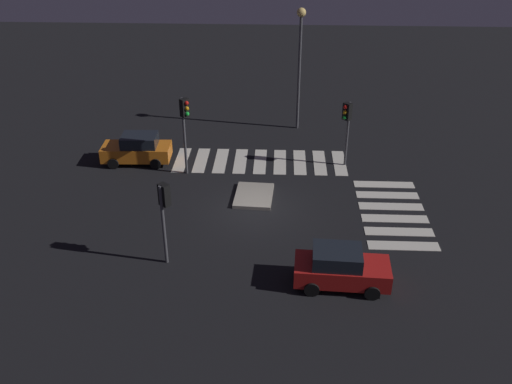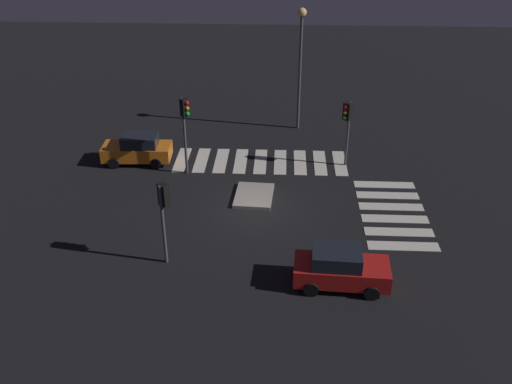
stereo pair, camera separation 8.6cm
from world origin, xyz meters
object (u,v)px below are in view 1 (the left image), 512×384
object	(u,v)px
traffic_light_north	(185,118)
car_red	(341,268)
traffic_light_east	(347,119)
street_lamp	(300,49)
traffic_island	(254,196)
traffic_light_west	(164,204)
car_orange	(137,149)

from	to	relation	value
traffic_light_north	car_red	bearing A→B (deg)	-8.07
traffic_light_east	street_lamp	xyz separation A→B (m)	(5.46, 2.53, 2.36)
traffic_island	traffic_light_west	xyz separation A→B (m)	(-5.64, 3.37, 2.74)
car_orange	street_lamp	bearing A→B (deg)	-151.12
traffic_island	street_lamp	distance (m)	10.90
car_red	traffic_light_east	xyz separation A→B (m)	(10.78, -1.12, 2.06)
traffic_light_north	traffic_light_east	bearing A→B (deg)	52.10
street_lamp	traffic_light_east	bearing A→B (deg)	-155.14
traffic_light_west	street_lamp	xyz separation A→B (m)	(14.94, -5.78, 2.41)
traffic_island	traffic_light_west	world-z (taller)	traffic_light_west
traffic_island	traffic_light_west	bearing A→B (deg)	149.10
car_red	traffic_light_north	world-z (taller)	traffic_light_north
car_red	traffic_island	bearing A→B (deg)	121.82
traffic_island	car_orange	size ratio (longest dim) A/B	0.67
traffic_island	traffic_light_north	xyz separation A→B (m)	(2.44, 3.77, 3.25)
traffic_light_east	street_lamp	bearing A→B (deg)	-111.85
car_red	traffic_light_north	distance (m)	12.33
traffic_light_north	traffic_light_east	distance (m)	8.83
traffic_light_west	car_red	bearing A→B (deg)	-61.54
car_orange	car_red	bearing A→B (deg)	133.03
traffic_light_west	street_lamp	distance (m)	16.20
street_lamp	traffic_light_west	bearing A→B (deg)	158.86
car_orange	traffic_light_north	world-z (taller)	traffic_light_north
car_orange	car_red	xyz separation A→B (m)	(-10.71, -10.70, -0.01)
traffic_light_west	traffic_light_east	distance (m)	12.61
car_orange	traffic_light_west	world-z (taller)	traffic_light_west
car_orange	traffic_light_east	xyz separation A→B (m)	(0.07, -11.81, 2.05)
traffic_light_west	traffic_light_east	bearing A→B (deg)	-2.52
traffic_island	traffic_light_east	bearing A→B (deg)	-52.11
car_orange	traffic_light_north	distance (m)	4.21
traffic_light_north	traffic_light_west	bearing A→B (deg)	-44.22
car_red	car_orange	bearing A→B (deg)	137.96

